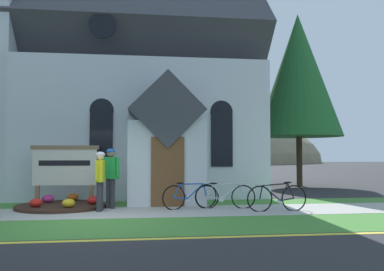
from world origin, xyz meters
TOP-DOWN VIEW (x-y plane):
  - ground at (0.00, 4.00)m, footprint 140.00×140.00m
  - sidewalk_slab at (-0.12, 1.44)m, footprint 32.00×2.21m
  - grass_verge at (-0.12, -0.84)m, footprint 32.00×2.36m
  - church_lawn at (-0.12, 3.30)m, footprint 24.00×1.50m
  - curb_paint_stripe at (-0.12, -2.17)m, footprint 28.00×0.16m
  - church_building at (-0.44, 8.98)m, footprint 12.19×12.39m
  - church_sign at (-1.11, 3.00)m, footprint 2.03×0.22m
  - flower_bed at (-1.10, 2.60)m, footprint 2.62×2.62m
  - bicycle_yellow at (3.60, 1.83)m, footprint 1.75×0.26m
  - bicycle_orange at (2.60, 1.92)m, footprint 1.67×0.62m
  - bicycle_black at (4.92, 1.09)m, footprint 1.73×0.13m
  - cyclist_in_yellow_jersey at (0.31, 2.26)m, footprint 0.51×0.56m
  - cyclist_in_green_jersey at (0.06, 1.70)m, footprint 0.28×0.72m
  - roadside_conifer at (9.11, 9.72)m, footprint 4.29×4.29m
  - distant_hill at (-7.56, 67.29)m, footprint 87.67×43.70m

SIDE VIEW (x-z plane):
  - ground at x=0.00m, z-range 0.00..0.00m
  - distant_hill at x=-7.56m, z-range -13.00..13.00m
  - curb_paint_stripe at x=-0.12m, z-range 0.00..0.01m
  - grass_verge at x=-0.12m, z-range 0.00..0.01m
  - church_lawn at x=-0.12m, z-range 0.00..0.01m
  - sidewalk_slab at x=-0.12m, z-range 0.00..0.01m
  - flower_bed at x=-1.10m, z-range -0.09..0.25m
  - bicycle_yellow at x=3.60m, z-range -0.02..0.75m
  - bicycle_orange at x=2.60m, z-range -0.02..0.76m
  - bicycle_black at x=4.92m, z-range -0.04..0.79m
  - cyclist_in_green_jersey at x=0.06m, z-range 0.14..1.78m
  - cyclist_in_yellow_jersey at x=0.31m, z-range 0.16..1.90m
  - church_sign at x=-1.11m, z-range 0.27..2.11m
  - church_building at x=-0.44m, z-range -2.09..11.52m
  - roadside_conifer at x=9.11m, z-range 1.22..9.94m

